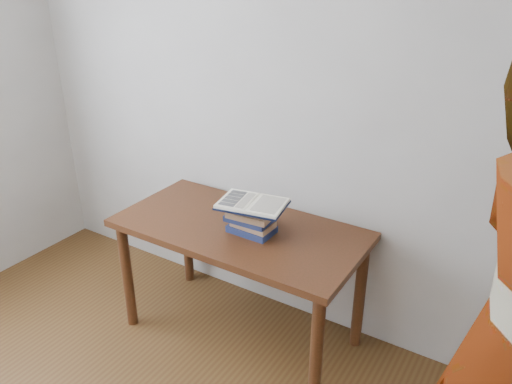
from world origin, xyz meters
The scene contains 3 objects.
desk centered at (0.01, 1.38, 0.60)m, with size 1.31×0.66×0.70m.
book_stack centered at (0.10, 1.36, 0.78)m, with size 0.25×0.19×0.16m.
open_book centered at (0.11, 1.35, 0.87)m, with size 0.37×0.28×0.03m.
Camera 1 is at (1.30, -0.52, 1.96)m, focal length 35.00 mm.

